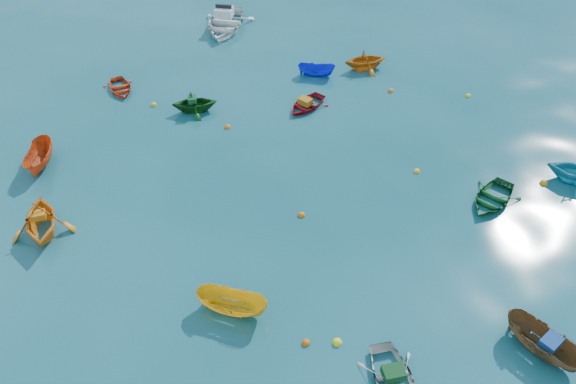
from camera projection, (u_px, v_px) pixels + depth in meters
ground at (350, 267)px, 23.52m from camera, size 160.00×160.00×0.00m
dinghy_white_near at (393, 383)px, 19.55m from camera, size 2.90×3.41×0.60m
sampan_brown_mid at (540, 352)px, 20.47m from camera, size 1.62×3.28×1.22m
dinghy_orange_w at (45, 232)px, 25.04m from camera, size 3.41×3.73×1.68m
sampan_yellow_mid at (233, 311)px, 21.84m from camera, size 2.75×2.90×1.12m
dinghy_green_e at (491, 202)px, 26.53m from camera, size 3.64×3.10×0.64m
dinghy_cyan_se at (575, 182)px, 27.59m from camera, size 3.84×3.94×1.58m
sampan_orange_n at (43, 165)px, 28.58m from camera, size 2.34×3.12×1.14m
dinghy_green_n at (195, 111)px, 32.28m from camera, size 3.16×2.98×1.33m
dinghy_red_ne at (306, 107)px, 32.58m from camera, size 3.20×2.73×0.56m
sampan_blue_far at (316, 75)px, 35.31m from camera, size 2.34×2.17×0.90m
dinghy_red_far at (121, 90)px, 33.98m from camera, size 2.12×2.75×0.53m
dinghy_orange_far at (365, 68)px, 35.95m from camera, size 3.29×3.04×1.43m
motorboat_white at (225, 28)px, 40.26m from camera, size 6.09×6.27×1.66m
tarp_green_a at (393, 373)px, 19.31m from camera, size 0.90×0.79×0.36m
tarp_blue_a at (551, 342)px, 19.86m from camera, size 0.82×0.67×0.36m
tarp_orange_a at (38, 215)px, 24.42m from camera, size 0.69×0.58×0.29m
tarp_green_b at (192, 99)px, 31.73m from camera, size 0.69×0.77×0.31m
tarp_orange_b at (305, 101)px, 32.22m from camera, size 0.76×0.87×0.35m
buoy_or_a at (306, 343)px, 20.74m from camera, size 0.32×0.32×0.32m
buoy_ye_a at (337, 343)px, 20.76m from camera, size 0.37×0.37×0.37m
buoy_or_b at (544, 184)px, 27.50m from camera, size 0.39×0.39×0.39m
buoy_or_c at (301, 215)px, 25.83m from camera, size 0.34×0.34×0.34m
buoy_ye_c at (417, 172)px, 28.19m from camera, size 0.33×0.33×0.33m
buoy_or_d at (391, 91)px, 33.88m from camera, size 0.35×0.35×0.35m
buoy_ye_d at (154, 105)px, 32.74m from camera, size 0.37×0.37×0.37m
buoy_or_e at (228, 128)px, 31.06m from camera, size 0.35×0.35×0.35m
buoy_ye_e at (468, 96)px, 33.46m from camera, size 0.34×0.34×0.34m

